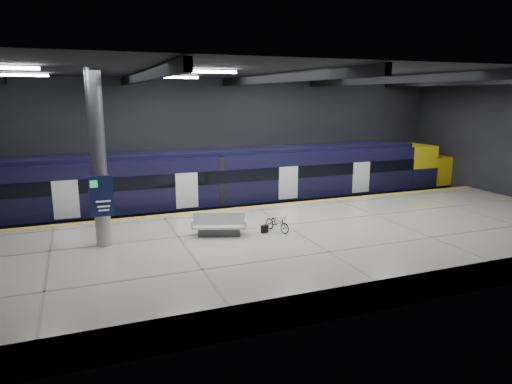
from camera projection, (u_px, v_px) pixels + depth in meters
ground at (276, 241)px, 22.31m from camera, size 30.00×30.00×0.00m
room_shell at (277, 123)px, 21.12m from camera, size 30.10×16.10×8.05m
platform at (299, 246)px, 19.92m from camera, size 30.00×11.00×1.10m
safety_strip at (256, 207)px, 24.59m from camera, size 30.00×0.40×0.01m
rails at (239, 213)px, 27.30m from camera, size 30.00×1.52×0.16m
train at (260, 179)px, 27.37m from camera, size 29.40×2.84×3.79m
bench at (219, 227)px, 19.54m from camera, size 2.48×1.66×1.01m
bicycle at (277, 223)px, 20.08m from camera, size 0.97×1.54×0.76m
pannier_bag at (265, 229)px, 19.91m from camera, size 0.34×0.27×0.35m
info_column at (99, 162)px, 17.59m from camera, size 0.90×0.78×6.90m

